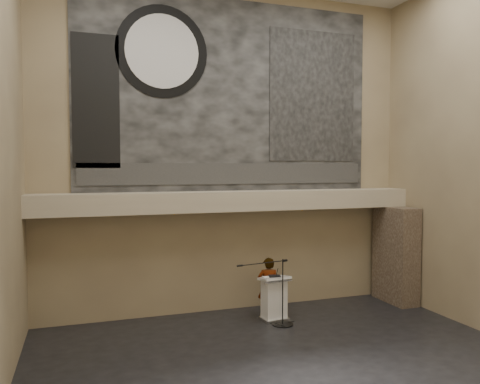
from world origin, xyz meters
name	(u,v)px	position (x,y,z in m)	size (l,w,h in m)	color
floor	(294,369)	(0.00, 0.00, 0.00)	(10.00, 10.00, 0.00)	black
wall_back	(230,151)	(0.00, 4.00, 4.25)	(10.00, 0.02, 8.50)	#7D6A4F
wall_front	(464,125)	(0.00, -4.00, 4.25)	(10.00, 0.02, 8.50)	#7D6A4F
soffit	(235,201)	(0.00, 3.60, 2.95)	(10.00, 0.80, 0.50)	tan
sprinkler_left	(174,214)	(-1.60, 3.55, 2.67)	(0.04, 0.04, 0.06)	#B2893D
sprinkler_right	(302,210)	(1.90, 3.55, 2.67)	(0.04, 0.04, 0.06)	#B2893D
banner	(231,96)	(0.00, 3.97, 5.70)	(8.00, 0.05, 5.00)	black
banner_text_strip	(231,174)	(0.00, 3.93, 3.65)	(7.76, 0.02, 0.55)	#2A2A2A
banner_clock_rim	(162,51)	(-1.80, 3.93, 6.70)	(2.30, 2.30, 0.02)	black
banner_clock_face	(162,51)	(-1.80, 3.91, 6.70)	(1.84, 1.84, 0.02)	silver
banner_building_print	(313,96)	(2.40, 3.93, 5.80)	(2.60, 0.02, 3.60)	black
banner_brick_print	(96,101)	(-3.40, 3.93, 5.40)	(1.10, 0.02, 3.20)	black
stone_pier	(396,254)	(4.65, 3.15, 1.35)	(0.60, 1.40, 2.70)	#423429
lectern	(274,298)	(0.74, 2.73, 0.55)	(0.76, 0.59, 1.13)	silver
binder	(275,276)	(0.74, 2.71, 1.12)	(0.28, 0.23, 0.04)	black
papers	(268,277)	(0.56, 2.72, 1.10)	(0.19, 0.26, 0.01)	white
speaker_person	(268,287)	(0.72, 3.07, 0.76)	(0.56, 0.36, 1.52)	white
mic_stand	(281,315)	(0.77, 2.37, 0.25)	(1.49, 0.52, 1.60)	black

